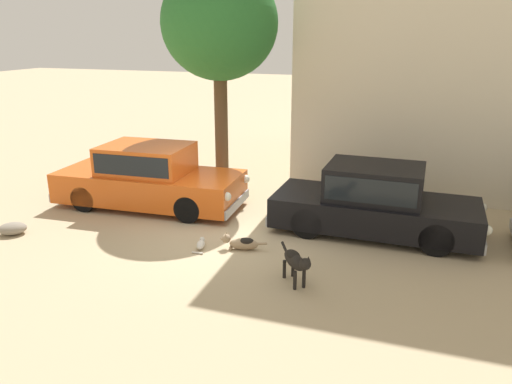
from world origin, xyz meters
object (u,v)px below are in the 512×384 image
object	(u,v)px
parked_sedan_second	(375,200)
stray_dog_spotted	(296,261)
stray_dog_tan	(241,243)
acacia_tree_left	(219,25)
parked_sedan_nearest	(149,176)
stray_cat	(201,244)

from	to	relation	value
parked_sedan_second	stray_dog_spotted	xyz separation A→B (m)	(-0.99, -2.74, -0.29)
stray_dog_tan	acacia_tree_left	xyz separation A→B (m)	(-1.90, 3.63, 4.11)
stray_dog_spotted	acacia_tree_left	size ratio (longest dim) A/B	0.16
parked_sedan_second	acacia_tree_left	world-z (taller)	acacia_tree_left
parked_sedan_second	stray_dog_tan	bearing A→B (deg)	-142.86
parked_sedan_nearest	stray_dog_tan	size ratio (longest dim) A/B	4.93
parked_sedan_second	stray_dog_spotted	distance (m)	2.93
parked_sedan_second	stray_cat	distance (m)	3.73
parked_sedan_nearest	acacia_tree_left	bearing A→B (deg)	56.75
parked_sedan_nearest	stray_dog_spotted	world-z (taller)	parked_sedan_nearest
stray_dog_spotted	stray_dog_tan	xyz separation A→B (m)	(-1.36, 1.03, -0.29)
parked_sedan_second	stray_cat	xyz separation A→B (m)	(-3.14, -1.90, -0.65)
stray_dog_tan	stray_cat	world-z (taller)	stray_dog_tan
parked_sedan_second	stray_dog_tan	distance (m)	2.97
parked_sedan_second	stray_cat	bearing A→B (deg)	-147.84
stray_dog_spotted	stray_cat	world-z (taller)	stray_dog_spotted
stray_dog_tan	parked_sedan_second	bearing A→B (deg)	-155.52
stray_dog_tan	parked_sedan_nearest	bearing A→B (deg)	-41.18
stray_dog_tan	acacia_tree_left	distance (m)	5.80
stray_cat	stray_dog_tan	bearing A→B (deg)	-93.17
parked_sedan_nearest	stray_dog_spotted	size ratio (longest dim) A/B	5.21
acacia_tree_left	parked_sedan_second	bearing A→B (deg)	-24.26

